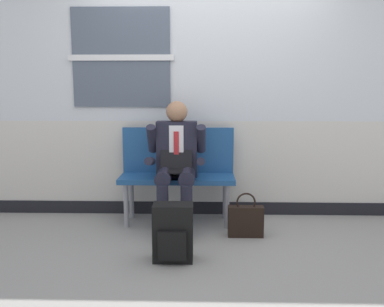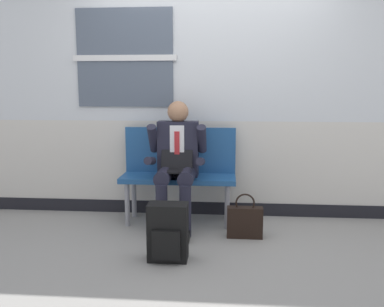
{
  "view_description": "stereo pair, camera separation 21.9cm",
  "coord_description": "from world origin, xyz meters",
  "px_view_note": "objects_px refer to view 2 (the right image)",
  "views": [
    {
      "loc": [
        -0.06,
        -3.64,
        1.37
      ],
      "look_at": [
        -0.16,
        0.18,
        0.75
      ],
      "focal_mm": 38.22,
      "sensor_mm": 36.0,
      "label": 1
    },
    {
      "loc": [
        0.16,
        -3.63,
        1.37
      ],
      "look_at": [
        -0.16,
        0.18,
        0.75
      ],
      "focal_mm": 38.22,
      "sensor_mm": 36.0,
      "label": 2
    }
  ],
  "objects_px": {
    "person_seated": "(177,161)",
    "handbag": "(245,222)",
    "bench_with_person": "(179,168)",
    "backpack": "(168,233)"
  },
  "relations": [
    {
      "from": "person_seated",
      "to": "handbag",
      "type": "relative_size",
      "value": 2.97
    },
    {
      "from": "bench_with_person",
      "to": "backpack",
      "type": "bearing_deg",
      "value": -88.66
    },
    {
      "from": "backpack",
      "to": "bench_with_person",
      "type": "bearing_deg",
      "value": 91.34
    },
    {
      "from": "backpack",
      "to": "handbag",
      "type": "distance_m",
      "value": 0.84
    },
    {
      "from": "bench_with_person",
      "to": "person_seated",
      "type": "height_order",
      "value": "person_seated"
    },
    {
      "from": "bench_with_person",
      "to": "handbag",
      "type": "bearing_deg",
      "value": -35.01
    },
    {
      "from": "person_seated",
      "to": "handbag",
      "type": "xyz_separation_m",
      "value": [
        0.66,
        -0.26,
        -0.51
      ]
    },
    {
      "from": "bench_with_person",
      "to": "backpack",
      "type": "xyz_separation_m",
      "value": [
        0.02,
        -1.01,
        -0.33
      ]
    },
    {
      "from": "backpack",
      "to": "handbag",
      "type": "xyz_separation_m",
      "value": [
        0.63,
        0.55,
        -0.07
      ]
    },
    {
      "from": "bench_with_person",
      "to": "handbag",
      "type": "xyz_separation_m",
      "value": [
        0.66,
        -0.46,
        -0.4
      ]
    }
  ]
}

